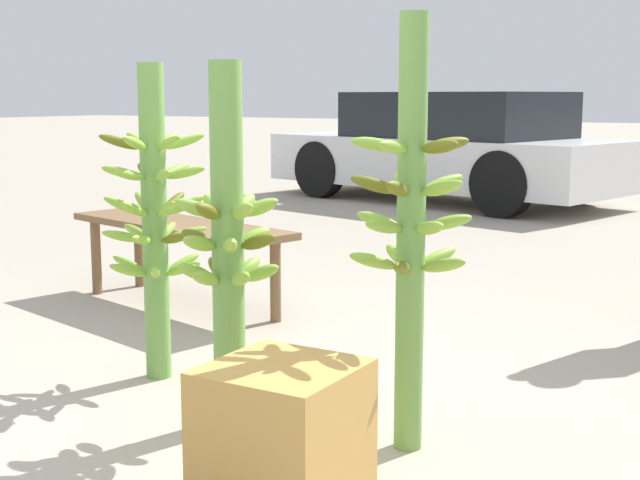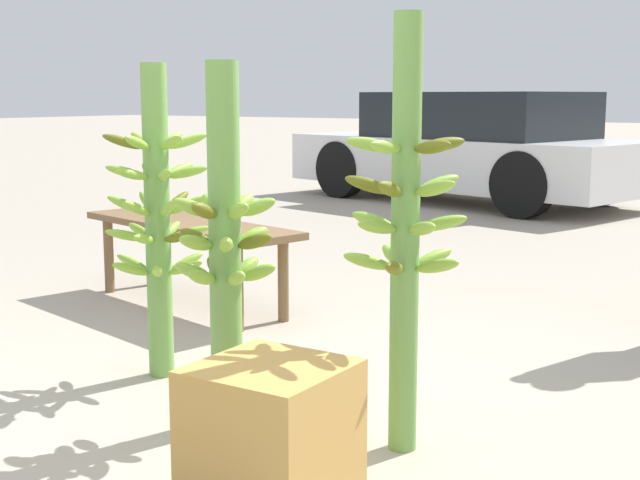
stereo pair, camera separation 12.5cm
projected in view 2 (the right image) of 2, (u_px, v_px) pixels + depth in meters
ground_plane at (208, 430)px, 3.30m from camera, size 80.00×80.00×0.00m
banana_stalk_left at (157, 216)px, 3.84m from camera, size 0.45×0.46×1.36m
banana_stalk_center at (225, 245)px, 3.27m from camera, size 0.40×0.39×1.35m
banana_stalk_right at (405, 227)px, 3.00m from camera, size 0.43×0.43×1.50m
market_bench at (189, 233)px, 5.19m from camera, size 1.65×0.81×0.50m
parked_car at (469, 148)px, 10.32m from camera, size 4.48×2.64×1.27m
produce_crate at (271, 433)px, 2.70m from camera, size 0.43×0.43×0.43m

